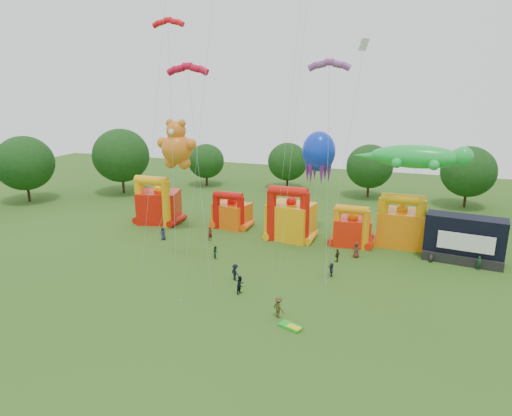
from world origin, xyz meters
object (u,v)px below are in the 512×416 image
(gecko_kite, at_px, (418,176))
(bouncy_castle_0, at_px, (158,205))
(stage_trailer, at_px, (464,240))
(spectator_0, at_px, (163,233))
(spectator_4, at_px, (337,255))
(teddy_bear_kite, at_px, (173,169))
(octopus_kite, at_px, (317,167))
(bouncy_castle_2, at_px, (290,218))

(gecko_kite, bearing_deg, bouncy_castle_0, 179.98)
(stage_trailer, height_order, spectator_0, stage_trailer)
(gecko_kite, relative_size, spectator_4, 8.57)
(teddy_bear_kite, relative_size, gecko_kite, 1.15)
(octopus_kite, bearing_deg, spectator_0, -152.42)
(bouncy_castle_0, bearing_deg, teddy_bear_kite, -36.90)
(bouncy_castle_0, relative_size, gecko_kite, 0.54)
(bouncy_castle_2, xyz_separation_m, stage_trailer, (21.12, -0.98, -0.17))
(bouncy_castle_2, bearing_deg, bouncy_castle_0, 178.30)
(bouncy_castle_0, distance_m, stage_trailer, 41.59)
(teddy_bear_kite, bearing_deg, spectator_0, -93.66)
(bouncy_castle_0, distance_m, spectator_0, 8.32)
(spectator_4, bearing_deg, spectator_0, -68.05)
(teddy_bear_kite, bearing_deg, spectator_4, -7.69)
(gecko_kite, height_order, spectator_0, gecko_kite)
(bouncy_castle_0, relative_size, spectator_0, 4.18)
(spectator_0, bearing_deg, stage_trailer, 11.29)
(stage_trailer, xyz_separation_m, teddy_bear_kite, (-36.72, -2.05, 6.33))
(octopus_kite, distance_m, spectator_0, 22.43)
(spectator_4, bearing_deg, octopus_kite, -131.90)
(gecko_kite, xyz_separation_m, octopus_kite, (-12.81, 3.00, -0.13))
(bouncy_castle_2, xyz_separation_m, spectator_0, (-15.80, -6.03, -1.94))
(teddy_bear_kite, relative_size, octopus_kite, 1.12)
(teddy_bear_kite, distance_m, octopus_kite, 19.41)
(gecko_kite, distance_m, octopus_kite, 13.16)
(stage_trailer, bearing_deg, gecko_kite, 164.47)
(stage_trailer, relative_size, gecko_kite, 0.66)
(octopus_kite, height_order, spectator_4, octopus_kite)
(spectator_0, xyz_separation_m, spectator_4, (23.16, -0.10, -0.08))
(octopus_kite, bearing_deg, spectator_4, -64.09)
(octopus_kite, bearing_deg, bouncy_castle_2, -126.21)
(teddy_bear_kite, relative_size, spectator_4, 9.84)
(spectator_0, bearing_deg, octopus_kite, 31.08)
(bouncy_castle_2, bearing_deg, teddy_bear_kite, -169.04)
(gecko_kite, bearing_deg, stage_trailer, -15.53)
(gecko_kite, bearing_deg, octopus_kite, 166.82)
(stage_trailer, distance_m, teddy_bear_kite, 37.32)
(bouncy_castle_0, distance_m, octopus_kite, 24.17)
(stage_trailer, bearing_deg, bouncy_castle_2, 177.35)
(bouncy_castle_0, xyz_separation_m, spectator_0, (4.64, -6.64, -1.88))
(stage_trailer, distance_m, spectator_0, 37.30)
(teddy_bear_kite, xyz_separation_m, spectator_0, (-0.19, -3.01, -8.09))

